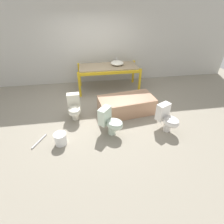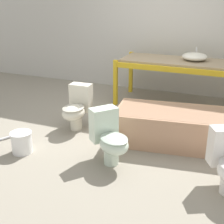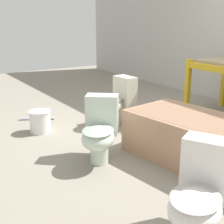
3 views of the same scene
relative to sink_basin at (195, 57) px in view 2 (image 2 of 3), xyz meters
name	(u,v)px [view 2 (image 2 of 3)]	position (x,y,z in m)	size (l,w,h in m)	color
ground_plane	(131,124)	(-0.76, -1.26, -0.93)	(12.00, 12.00, 0.00)	gray
warehouse_wall_rear	(165,14)	(-0.76, 0.73, 0.67)	(10.80, 0.08, 3.20)	beige
shelving_rack	(176,66)	(-0.31, -0.06, -0.18)	(2.11, 0.94, 0.86)	gold
sink_basin	(195,57)	(0.00, 0.00, 0.00)	(0.45, 0.44, 0.22)	silver
bathtub_main	(171,124)	(-0.02, -1.67, -0.65)	(1.64, 0.98, 0.47)	tan
toilet_near	(110,137)	(-0.60, -2.52, -0.58)	(0.66, 0.63, 0.68)	silver
toilet_far	(77,107)	(-1.48, -1.74, -0.58)	(0.35, 0.59, 0.68)	silver
bucket_white	(22,142)	(-1.79, -2.73, -0.77)	(0.29, 0.29, 0.29)	white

